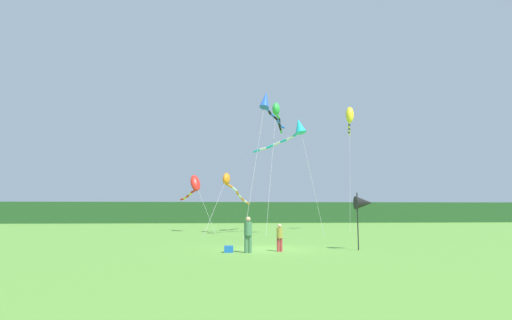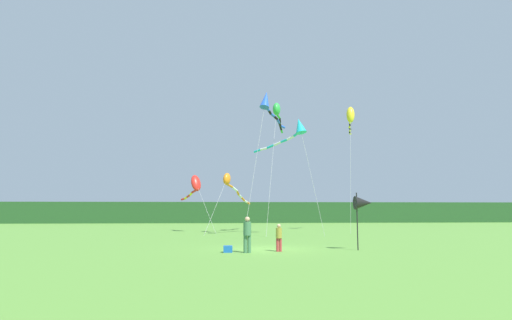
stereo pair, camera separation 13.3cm
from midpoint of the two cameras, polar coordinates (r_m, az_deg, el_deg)
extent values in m
plane|color=#5B9338|center=(22.30, 1.21, -12.06)|extent=(120.00, 120.00, 0.00)
cube|color=#234C23|center=(67.12, -3.00, -7.15)|extent=(108.00, 3.02, 3.26)
cylinder|color=#3F724C|center=(20.38, -1.56, -11.39)|extent=(0.17, 0.17, 0.82)
cylinder|color=#3F724C|center=(20.40, -1.02, -11.39)|extent=(0.17, 0.17, 0.82)
cylinder|color=#3F724C|center=(20.34, -1.28, -9.32)|extent=(0.38, 0.38, 0.65)
sphere|color=tan|center=(20.33, -1.28, -8.07)|extent=(0.24, 0.24, 0.24)
cylinder|color=#B23338|center=(21.09, 2.85, -11.47)|extent=(0.13, 0.13, 0.65)
cylinder|color=#B23338|center=(21.11, 3.26, -11.47)|extent=(0.13, 0.13, 0.65)
cylinder|color=olive|center=(21.06, 3.04, -9.90)|extent=(0.30, 0.30, 0.51)
sphere|color=tan|center=(21.05, 3.04, -8.94)|extent=(0.19, 0.19, 0.19)
cube|color=#1959B2|center=(20.69, -3.94, -12.02)|extent=(0.43, 0.42, 0.32)
cylinder|color=black|center=(22.31, 13.52, -8.11)|extent=(0.06, 0.06, 2.93)
cone|color=black|center=(22.42, 14.31, -5.68)|extent=(0.90, 0.70, 0.70)
cylinder|color=#B2B2B2|center=(30.55, -0.24, -0.68)|extent=(1.87, 2.91, 10.62)
cone|color=blue|center=(33.03, 1.16, 8.23)|extent=(1.26, 1.38, 1.56)
cylinder|color=blue|center=(33.12, 1.37, 7.04)|extent=(0.50, 0.64, 0.37)
cylinder|color=black|center=(33.60, 1.72, 6.56)|extent=(0.43, 0.65, 0.34)
cylinder|color=blue|center=(34.08, 2.08, 6.16)|extent=(0.50, 0.61, 0.29)
cylinder|color=black|center=(34.55, 2.52, 5.79)|extent=(0.52, 0.62, 0.34)
cylinder|color=blue|center=(35.02, 2.87, 5.33)|extent=(0.44, 0.66, 0.38)
cylinder|color=black|center=(35.53, 3.10, 4.88)|extent=(0.40, 0.65, 0.34)
cylinder|color=blue|center=(36.01, 3.46, 4.56)|extent=(0.56, 0.56, 0.27)
cylinder|color=#B2B2B2|center=(34.05, 7.46, -2.56)|extent=(1.56, 1.75, 9.06)
cone|color=#1EB7CC|center=(35.35, 5.83, 4.67)|extent=(1.50, 1.52, 1.45)
cylinder|color=#1EB7CC|center=(35.51, 5.45, 3.58)|extent=(0.58, 0.81, 0.44)
cylinder|color=white|center=(35.98, 4.58, 3.04)|extent=(0.69, 0.74, 0.42)
cylinder|color=#1EB7CC|center=(36.45, 3.70, 2.63)|extent=(0.62, 0.75, 0.31)
cylinder|color=white|center=(36.91, 2.81, 2.27)|extent=(0.71, 0.71, 0.38)
cylinder|color=#1EB7CC|center=(37.31, 1.86, 1.87)|extent=(0.74, 0.68, 0.40)
cylinder|color=white|center=(37.73, 0.93, 1.54)|extent=(0.70, 0.68, 0.29)
cylinder|color=#1EB7CC|center=(38.18, 0.04, 1.27)|extent=(0.69, 0.71, 0.33)
cylinder|color=#B2B2B2|center=(39.91, 12.59, -1.36)|extent=(1.53, 3.88, 11.44)
ellipsoid|color=yellow|center=(42.84, 12.57, 6.02)|extent=(1.16, 1.38, 1.83)
cylinder|color=yellow|center=(42.92, 12.55, 5.03)|extent=(0.28, 0.52, 0.26)
cylinder|color=black|center=(43.34, 12.52, 4.77)|extent=(0.35, 0.56, 0.33)
cylinder|color=yellow|center=(43.77, 12.48, 4.48)|extent=(0.27, 0.54, 0.32)
cylinder|color=black|center=(44.19, 12.49, 4.23)|extent=(0.41, 0.53, 0.29)
cylinder|color=yellow|center=(44.62, 12.53, 3.99)|extent=(0.31, 0.54, 0.30)
cylinder|color=black|center=(45.05, 12.50, 3.77)|extent=(0.31, 0.53, 0.28)
cylinder|color=yellow|center=(45.49, 12.52, 3.56)|extent=(0.39, 0.54, 0.28)
cylinder|color=#B2B2B2|center=(35.45, -5.63, -6.20)|extent=(1.85, 4.15, 4.81)
ellipsoid|color=orange|center=(37.62, -4.16, -2.59)|extent=(1.10, 1.46, 1.41)
cylinder|color=orange|center=(37.99, -3.79, -3.47)|extent=(0.70, 0.96, 0.41)
cylinder|color=white|center=(38.83, -3.11, -3.93)|extent=(0.65, 1.00, 0.49)
cylinder|color=orange|center=(39.72, -2.68, -4.46)|extent=(0.42, 1.05, 0.52)
cylinder|color=white|center=(40.65, -2.38, -4.90)|extent=(0.49, 1.02, 0.41)
cylinder|color=orange|center=(41.57, -2.00, -5.31)|extent=(0.56, 1.03, 0.50)
cylinder|color=white|center=(42.49, -1.62, -5.64)|extent=(0.51, 1.00, 0.33)
cylinder|color=orange|center=(43.42, -1.27, -5.86)|extent=(0.52, 1.01, 0.36)
cylinder|color=#B2B2B2|center=(37.67, -7.06, -6.42)|extent=(2.00, 3.50, 4.55)
ellipsoid|color=red|center=(39.53, -8.36, -3.12)|extent=(1.43, 1.56, 1.78)
cylinder|color=red|center=(39.77, -8.63, -4.24)|extent=(0.57, 0.71, 0.39)
cylinder|color=yellow|center=(40.37, -9.00, -4.55)|extent=(0.43, 0.75, 0.39)
cylinder|color=red|center=(40.98, -9.33, -4.84)|extent=(0.53, 0.72, 0.38)
cylinder|color=yellow|center=(41.59, -9.68, -5.09)|extent=(0.46, 0.73, 0.33)
cylinder|color=red|center=(42.19, -10.05, -5.26)|extent=(0.55, 0.68, 0.29)
cylinder|color=#B2B2B2|center=(34.82, 2.01, -1.01)|extent=(1.53, 4.83, 11.12)
ellipsoid|color=green|center=(38.21, 2.66, 6.93)|extent=(1.03, 1.41, 1.41)
cylinder|color=green|center=(38.50, 2.86, 6.00)|extent=(0.57, 0.91, 0.33)
cylinder|color=black|center=(39.30, 3.09, 5.48)|extent=(0.37, 0.95, 0.41)
cylinder|color=green|center=(40.12, 3.11, 4.99)|extent=(0.30, 0.92, 0.31)
cylinder|color=black|center=(40.94, 3.19, 4.47)|extent=(0.47, 0.96, 0.48)
cylinder|color=green|center=(41.75, 3.34, 3.96)|extent=(0.40, 0.93, 0.32)
camera|label=1|loc=(0.07, -90.13, 0.02)|focal=29.35mm
camera|label=2|loc=(0.07, 89.87, -0.02)|focal=29.35mm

